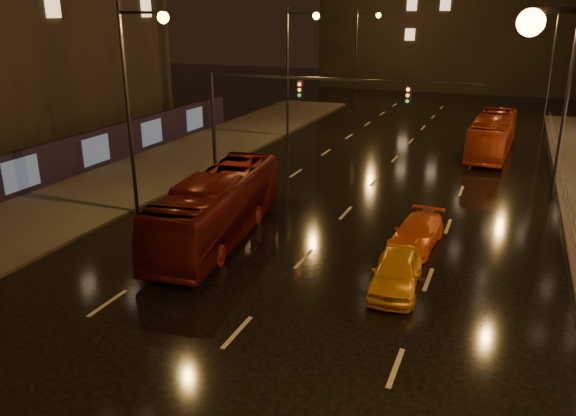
{
  "coord_description": "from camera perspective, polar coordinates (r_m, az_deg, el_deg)",
  "views": [
    {
      "loc": [
        7.21,
        -9.63,
        9.44
      ],
      "look_at": [
        -0.27,
        8.94,
        2.5
      ],
      "focal_mm": 35.0,
      "sensor_mm": 36.0,
      "label": 1
    }
  ],
  "objects": [
    {
      "name": "bus_red",
      "position": [
        24.68,
        -7.14,
        0.12
      ],
      "size": [
        3.74,
        10.76,
        2.94
      ],
      "primitive_type": "imported",
      "rotation": [
        0.0,
        0.0,
        0.12
      ],
      "color": "#56100C",
      "rests_on": "ground"
    },
    {
      "name": "taxi_far",
      "position": [
        24.54,
        12.94,
        -2.49
      ],
      "size": [
        2.03,
        4.32,
        1.22
      ],
      "primitive_type": "imported",
      "rotation": [
        0.0,
        0.0,
        -0.08
      ],
      "color": "orange",
      "rests_on": "ground"
    },
    {
      "name": "railing_right",
      "position": [
        29.08,
        26.77,
        -0.09
      ],
      "size": [
        0.05,
        56.0,
        1.0
      ],
      "color": "#99999E",
      "rests_on": "sidewalk_right"
    },
    {
      "name": "sidewalk_left",
      "position": [
        33.52,
        -17.38,
        2.0
      ],
      "size": [
        7.0,
        70.0,
        0.15
      ],
      "primitive_type": "cube",
      "color": "#38332D",
      "rests_on": "ground"
    },
    {
      "name": "hoarding_left",
      "position": [
        33.63,
        -25.7,
        3.1
      ],
      "size": [
        0.3,
        46.0,
        2.5
      ],
      "primitive_type": "cube",
      "color": "black",
      "rests_on": "ground"
    },
    {
      "name": "taxi_near",
      "position": [
        20.58,
        10.92,
        -6.43
      ],
      "size": [
        1.9,
        4.15,
        1.38
      ],
      "primitive_type": "imported",
      "rotation": [
        0.0,
        0.0,
        0.07
      ],
      "color": "#EFA416",
      "rests_on": "ground"
    },
    {
      "name": "traffic_signal",
      "position": [
        32.41,
        -0.56,
        10.77
      ],
      "size": [
        15.31,
        0.32,
        6.2
      ],
      "color": "black",
      "rests_on": "ground"
    },
    {
      "name": "bus_curb",
      "position": [
        42.2,
        20.03,
        7.0
      ],
      "size": [
        2.88,
        10.25,
        2.83
      ],
      "primitive_type": "imported",
      "rotation": [
        0.0,
        0.0,
        -0.05
      ],
      "color": "#A73510",
      "rests_on": "ground"
    },
    {
      "name": "ground",
      "position": [
        31.92,
        7.89,
        1.73
      ],
      "size": [
        140.0,
        140.0,
        0.0
      ],
      "primitive_type": "plane",
      "color": "black",
      "rests_on": "ground"
    }
  ]
}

